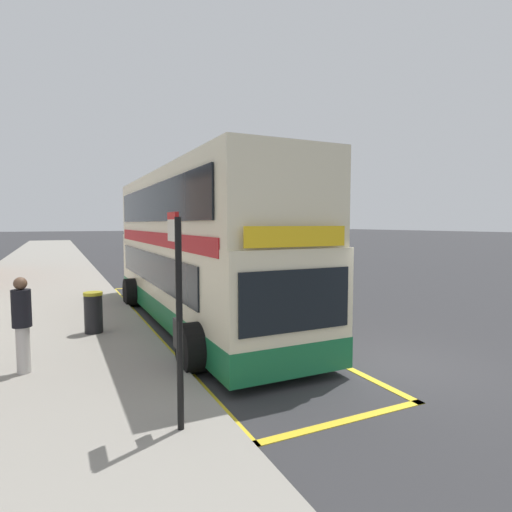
{
  "coord_description": "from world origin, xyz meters",
  "views": [
    {
      "loc": [
        -6.2,
        -6.25,
        2.95
      ],
      "look_at": [
        -0.4,
        5.77,
        1.89
      ],
      "focal_mm": 29.19,
      "sensor_mm": 36.0,
      "label": 1
    }
  ],
  "objects_px": {
    "parked_car_maroon_far": "(145,242)",
    "pedestrian_waiting_near_sign": "(22,321)",
    "parked_car_black_kerbside": "(189,247)",
    "bus_stop_sign": "(178,305)",
    "litter_bin": "(93,312)",
    "double_decker_bus": "(196,253)"
  },
  "relations": [
    {
      "from": "parked_car_maroon_far",
      "to": "parked_car_black_kerbside",
      "type": "relative_size",
      "value": 1.0
    },
    {
      "from": "double_decker_bus",
      "to": "parked_car_maroon_far",
      "type": "height_order",
      "value": "double_decker_bus"
    },
    {
      "from": "double_decker_bus",
      "to": "parked_car_black_kerbside",
      "type": "distance_m",
      "value": 26.43
    },
    {
      "from": "parked_car_maroon_far",
      "to": "pedestrian_waiting_near_sign",
      "type": "bearing_deg",
      "value": -106.77
    },
    {
      "from": "bus_stop_sign",
      "to": "parked_car_black_kerbside",
      "type": "bearing_deg",
      "value": 73.18
    },
    {
      "from": "parked_car_black_kerbside",
      "to": "double_decker_bus",
      "type": "bearing_deg",
      "value": 71.63
    },
    {
      "from": "parked_car_black_kerbside",
      "to": "litter_bin",
      "type": "xyz_separation_m",
      "value": [
        -10.26,
        -25.98,
        -0.13
      ]
    },
    {
      "from": "double_decker_bus",
      "to": "litter_bin",
      "type": "xyz_separation_m",
      "value": [
        -2.93,
        -0.61,
        -1.4
      ]
    },
    {
      "from": "bus_stop_sign",
      "to": "parked_car_black_kerbside",
      "type": "height_order",
      "value": "bus_stop_sign"
    },
    {
      "from": "parked_car_black_kerbside",
      "to": "pedestrian_waiting_near_sign",
      "type": "distance_m",
      "value": 30.81
    },
    {
      "from": "parked_car_maroon_far",
      "to": "pedestrian_waiting_near_sign",
      "type": "distance_m",
      "value": 40.48
    },
    {
      "from": "double_decker_bus",
      "to": "parked_car_black_kerbside",
      "type": "height_order",
      "value": "double_decker_bus"
    },
    {
      "from": "pedestrian_waiting_near_sign",
      "to": "bus_stop_sign",
      "type": "bearing_deg",
      "value": -57.92
    },
    {
      "from": "parked_car_maroon_far",
      "to": "pedestrian_waiting_near_sign",
      "type": "height_order",
      "value": "pedestrian_waiting_near_sign"
    },
    {
      "from": "double_decker_bus",
      "to": "parked_car_black_kerbside",
      "type": "xyz_separation_m",
      "value": [
        7.33,
        25.37,
        -1.27
      ]
    },
    {
      "from": "bus_stop_sign",
      "to": "parked_car_maroon_far",
      "type": "distance_m",
      "value": 43.29
    },
    {
      "from": "double_decker_bus",
      "to": "parked_car_maroon_far",
      "type": "relative_size",
      "value": 2.75
    },
    {
      "from": "bus_stop_sign",
      "to": "parked_car_black_kerbside",
      "type": "distance_m",
      "value": 33.25
    },
    {
      "from": "parked_car_maroon_far",
      "to": "parked_car_black_kerbside",
      "type": "height_order",
      "value": "same"
    },
    {
      "from": "parked_car_black_kerbside",
      "to": "pedestrian_waiting_near_sign",
      "type": "relative_size",
      "value": 2.32
    },
    {
      "from": "bus_stop_sign",
      "to": "litter_bin",
      "type": "bearing_deg",
      "value": 96.31
    },
    {
      "from": "double_decker_bus",
      "to": "parked_car_maroon_far",
      "type": "xyz_separation_m",
      "value": [
        5.45,
        36.13,
        -1.27
      ]
    }
  ]
}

